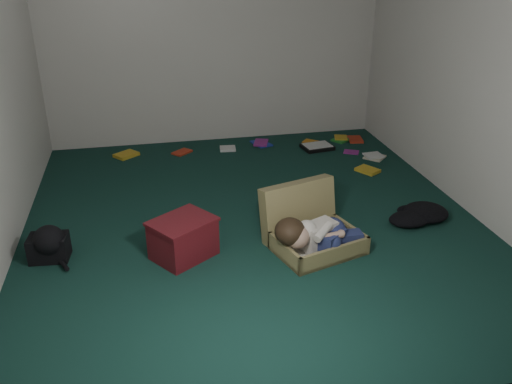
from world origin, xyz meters
name	(u,v)px	position (x,y,z in m)	size (l,w,h in m)	color
floor	(253,220)	(0.00, 0.00, 0.00)	(4.50, 4.50, 0.00)	#12352D
wall_back	(214,34)	(0.00, 2.25, 1.30)	(4.50, 4.50, 0.00)	silver
wall_front	(356,194)	(0.00, -2.25, 1.30)	(4.50, 4.50, 0.00)	silver
wall_right	(477,66)	(2.00, 0.00, 1.30)	(4.50, 4.50, 0.00)	silver
suitcase	(309,228)	(0.37, -0.51, 0.15)	(0.83, 0.82, 0.49)	olive
person	(317,234)	(0.38, -0.68, 0.19)	(0.75, 0.38, 0.31)	silver
maroon_bin	(183,238)	(-0.66, -0.49, 0.16)	(0.60, 0.57, 0.33)	#5E1319
backpack	(49,247)	(-1.70, -0.31, 0.11)	(0.37, 0.30, 0.22)	black
clothing_pile	(412,212)	(1.42, -0.26, 0.07)	(0.43, 0.35, 0.14)	black
paper_tray	(317,147)	(1.14, 1.65, 0.02)	(0.39, 0.31, 0.05)	black
book_scatter	(290,150)	(0.80, 1.65, 0.01)	(3.06, 1.36, 0.02)	gold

